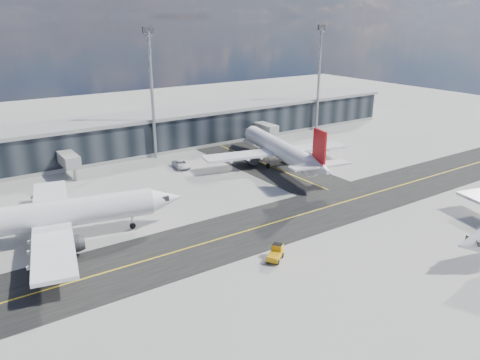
{
  "coord_description": "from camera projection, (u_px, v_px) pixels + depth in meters",
  "views": [
    {
      "loc": [
        -42.0,
        -49.05,
        30.85
      ],
      "look_at": [
        -0.65,
        12.19,
        5.0
      ],
      "focal_mm": 35.0,
      "sensor_mm": 36.0,
      "label": 1
    }
  ],
  "objects": [
    {
      "name": "airliner_af",
      "position": [
        38.0,
        217.0,
        66.12
      ],
      "size": [
        41.14,
        35.31,
        12.25
      ],
      "rotation": [
        0.0,
        0.0,
        -1.78
      ],
      "color": "white",
      "rests_on": "ground"
    },
    {
      "name": "taxiway_lanes",
      "position": [
        266.0,
        205.0,
        81.2
      ],
      "size": [
        180.0,
        63.0,
        0.03
      ],
      "color": "black",
      "rests_on": "ground"
    },
    {
      "name": "baggage_tug",
      "position": [
        276.0,
        253.0,
        62.56
      ],
      "size": [
        3.43,
        3.02,
        1.97
      ],
      "rotation": [
        0.0,
        0.0,
        -0.96
      ],
      "color": "orange",
      "rests_on": "ground"
    },
    {
      "name": "airliner_redtail",
      "position": [
        280.0,
        149.0,
        100.77
      ],
      "size": [
        33.34,
        38.83,
        11.57
      ],
      "rotation": [
        0.0,
        0.0,
        -0.22
      ],
      "color": "white",
      "rests_on": "ground"
    },
    {
      "name": "floodlight_masts",
      "position": [
        152.0,
        90.0,
        103.13
      ],
      "size": [
        102.5,
        0.7,
        28.9
      ],
      "color": "gray",
      "rests_on": "ground"
    },
    {
      "name": "ground",
      "position": [
        289.0,
        232.0,
        70.74
      ],
      "size": [
        300.0,
        300.0,
        0.0
      ],
      "primitive_type": "plane",
      "color": "gray",
      "rests_on": "ground"
    },
    {
      "name": "terminal_concourse",
      "position": [
        143.0,
        134.0,
        112.38
      ],
      "size": [
        152.0,
        19.8,
        8.8
      ],
      "color": "black",
      "rests_on": "ground"
    },
    {
      "name": "service_van",
      "position": [
        181.0,
        164.0,
        100.84
      ],
      "size": [
        3.46,
        6.17,
        1.63
      ],
      "primitive_type": "imported",
      "rotation": [
        0.0,
        0.0,
        -0.13
      ],
      "color": "white",
      "rests_on": "ground"
    }
  ]
}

